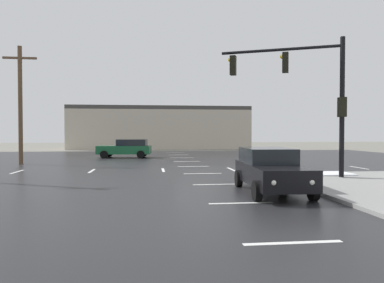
{
  "coord_description": "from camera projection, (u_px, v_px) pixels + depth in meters",
  "views": [
    {
      "loc": [
        -2.78,
        -20.69,
        2.17
      ],
      "look_at": [
        0.44,
        6.54,
        1.5
      ],
      "focal_mm": 33.74,
      "sensor_mm": 36.0,
      "label": 1
    }
  ],
  "objects": [
    {
      "name": "ground_plane",
      "position": [
        198.0,
        170.0,
        20.92
      ],
      "size": [
        120.0,
        120.0,
        0.0
      ],
      "primitive_type": "plane",
      "color": "slate"
    },
    {
      "name": "road_asphalt",
      "position": [
        198.0,
        170.0,
        20.92
      ],
      "size": [
        44.0,
        44.0,
        0.02
      ],
      "primitive_type": "cube",
      "color": "#232326",
      "rests_on": "ground_plane"
    },
    {
      "name": "snow_strip_curbside",
      "position": [
        310.0,
        174.0,
        17.54
      ],
      "size": [
        4.0,
        1.6,
        0.06
      ],
      "primitive_type": "cube",
      "color": "white",
      "rests_on": "sidewalk_corner"
    },
    {
      "name": "lane_markings",
      "position": [
        223.0,
        172.0,
        19.7
      ],
      "size": [
        36.15,
        36.15,
        0.01
      ],
      "color": "silver",
      "rests_on": "road_asphalt"
    },
    {
      "name": "traffic_signal_mast",
      "position": [
        307.0,
        85.0,
        16.86
      ],
      "size": [
        5.29,
        2.52,
        6.39
      ],
      "rotation": [
        0.0,
        0.0,
        2.72
      ],
      "color": "black",
      "rests_on": "sidewalk_corner"
    },
    {
      "name": "strip_building_background",
      "position": [
        160.0,
        128.0,
        49.94
      ],
      "size": [
        23.8,
        8.0,
        5.67
      ],
      "color": "#BCB29E",
      "rests_on": "ground_plane"
    },
    {
      "name": "sedan_green",
      "position": [
        126.0,
        148.0,
        31.0
      ],
      "size": [
        4.68,
        2.42,
        1.58
      ],
      "rotation": [
        0.0,
        0.0,
        3.03
      ],
      "color": "#195933",
      "rests_on": "road_asphalt"
    },
    {
      "name": "sedan_black",
      "position": [
        270.0,
        169.0,
        13.02
      ],
      "size": [
        2.23,
        4.62,
        1.58
      ],
      "rotation": [
        0.0,
        0.0,
        -1.63
      ],
      "color": "black",
      "rests_on": "road_asphalt"
    },
    {
      "name": "utility_pole_far",
      "position": [
        20.0,
        103.0,
        24.38
      ],
      "size": [
        2.2,
        0.28,
        8.02
      ],
      "color": "brown",
      "rests_on": "ground_plane"
    }
  ]
}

